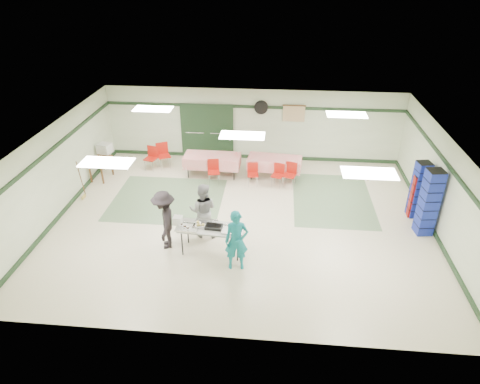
# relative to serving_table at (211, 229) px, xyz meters

# --- Properties ---
(floor) EXTENTS (11.00, 11.00, 0.00)m
(floor) POSITION_rel_serving_table_xyz_m (0.65, 1.62, -0.71)
(floor) COLOR beige
(floor) RESTS_ON ground
(ceiling) EXTENTS (11.00, 11.00, 0.00)m
(ceiling) POSITION_rel_serving_table_xyz_m (0.65, 1.62, 1.99)
(ceiling) COLOR white
(ceiling) RESTS_ON wall_back
(wall_back) EXTENTS (11.00, 0.00, 11.00)m
(wall_back) POSITION_rel_serving_table_xyz_m (0.65, 6.12, 0.64)
(wall_back) COLOR beige
(wall_back) RESTS_ON floor
(wall_front) EXTENTS (11.00, 0.00, 11.00)m
(wall_front) POSITION_rel_serving_table_xyz_m (0.65, -2.88, 0.64)
(wall_front) COLOR beige
(wall_front) RESTS_ON floor
(wall_left) EXTENTS (0.00, 9.00, 9.00)m
(wall_left) POSITION_rel_serving_table_xyz_m (-4.85, 1.62, 0.64)
(wall_left) COLOR beige
(wall_left) RESTS_ON floor
(wall_right) EXTENTS (0.00, 9.00, 9.00)m
(wall_right) POSITION_rel_serving_table_xyz_m (6.15, 1.62, 0.64)
(wall_right) COLOR beige
(wall_right) RESTS_ON floor
(trim_back) EXTENTS (11.00, 0.06, 0.10)m
(trim_back) POSITION_rel_serving_table_xyz_m (0.65, 6.09, 1.34)
(trim_back) COLOR #1B331C
(trim_back) RESTS_ON wall_back
(baseboard_back) EXTENTS (11.00, 0.06, 0.12)m
(baseboard_back) POSITION_rel_serving_table_xyz_m (0.65, 6.09, -0.65)
(baseboard_back) COLOR #1B331C
(baseboard_back) RESTS_ON floor
(trim_left) EXTENTS (0.06, 9.00, 0.10)m
(trim_left) POSITION_rel_serving_table_xyz_m (-4.82, 1.62, 1.34)
(trim_left) COLOR #1B331C
(trim_left) RESTS_ON wall_back
(baseboard_left) EXTENTS (0.06, 9.00, 0.12)m
(baseboard_left) POSITION_rel_serving_table_xyz_m (-4.82, 1.62, -0.65)
(baseboard_left) COLOR #1B331C
(baseboard_left) RESTS_ON floor
(trim_right) EXTENTS (0.06, 9.00, 0.10)m
(trim_right) POSITION_rel_serving_table_xyz_m (6.12, 1.62, 1.34)
(trim_right) COLOR #1B331C
(trim_right) RESTS_ON wall_back
(baseboard_right) EXTENTS (0.06, 9.00, 0.12)m
(baseboard_right) POSITION_rel_serving_table_xyz_m (6.12, 1.62, -0.65)
(baseboard_right) COLOR #1B331C
(baseboard_right) RESTS_ON floor
(green_patch_a) EXTENTS (3.50, 3.00, 0.01)m
(green_patch_a) POSITION_rel_serving_table_xyz_m (-1.85, 2.62, -0.71)
(green_patch_a) COLOR slate
(green_patch_a) RESTS_ON floor
(green_patch_b) EXTENTS (2.50, 3.50, 0.01)m
(green_patch_b) POSITION_rel_serving_table_xyz_m (3.45, 3.12, -0.71)
(green_patch_b) COLOR slate
(green_patch_b) RESTS_ON floor
(double_door_left) EXTENTS (0.90, 0.06, 2.10)m
(double_door_left) POSITION_rel_serving_table_xyz_m (-1.55, 6.06, 0.34)
(double_door_left) COLOR gray
(double_door_left) RESTS_ON floor
(double_door_right) EXTENTS (0.90, 0.06, 2.10)m
(double_door_right) POSITION_rel_serving_table_xyz_m (-0.60, 6.06, 0.34)
(double_door_right) COLOR gray
(double_door_right) RESTS_ON floor
(door_frame) EXTENTS (2.00, 0.03, 2.15)m
(door_frame) POSITION_rel_serving_table_xyz_m (-1.08, 6.04, 0.34)
(door_frame) COLOR #1B331C
(door_frame) RESTS_ON floor
(wall_fan) EXTENTS (0.50, 0.10, 0.50)m
(wall_fan) POSITION_rel_serving_table_xyz_m (0.95, 6.06, 1.34)
(wall_fan) COLOR black
(wall_fan) RESTS_ON wall_back
(scroll_banner) EXTENTS (0.80, 0.02, 0.60)m
(scroll_banner) POSITION_rel_serving_table_xyz_m (2.15, 6.06, 1.14)
(scroll_banner) COLOR tan
(scroll_banner) RESTS_ON wall_back
(serving_table) EXTENTS (1.73, 0.81, 0.76)m
(serving_table) POSITION_rel_serving_table_xyz_m (0.00, 0.00, 0.00)
(serving_table) COLOR #B4B5AF
(serving_table) RESTS_ON floor
(sheet_tray_right) EXTENTS (0.57, 0.45, 0.02)m
(sheet_tray_right) POSITION_rel_serving_table_xyz_m (0.56, -0.10, 0.06)
(sheet_tray_right) COLOR silver
(sheet_tray_right) RESTS_ON serving_table
(sheet_tray_mid) EXTENTS (0.64, 0.51, 0.02)m
(sheet_tray_mid) POSITION_rel_serving_table_xyz_m (-0.17, 0.12, 0.06)
(sheet_tray_mid) COLOR silver
(sheet_tray_mid) RESTS_ON serving_table
(sheet_tray_left) EXTENTS (0.61, 0.48, 0.02)m
(sheet_tray_left) POSITION_rel_serving_table_xyz_m (-0.61, -0.08, 0.06)
(sheet_tray_left) COLOR silver
(sheet_tray_left) RESTS_ON serving_table
(baking_pan) EXTENTS (0.45, 0.30, 0.08)m
(baking_pan) POSITION_rel_serving_table_xyz_m (0.07, -0.02, 0.09)
(baking_pan) COLOR black
(baking_pan) RESTS_ON serving_table
(foam_box_stack) EXTENTS (0.24, 0.23, 0.21)m
(foam_box_stack) POSITION_rel_serving_table_xyz_m (-0.90, 0.10, 0.15)
(foam_box_stack) COLOR white
(foam_box_stack) RESTS_ON serving_table
(volunteer_teal) EXTENTS (0.63, 0.45, 1.61)m
(volunteer_teal) POSITION_rel_serving_table_xyz_m (0.71, -0.58, 0.09)
(volunteer_teal) COLOR #137987
(volunteer_teal) RESTS_ON floor
(volunteer_grey) EXTENTS (0.78, 0.61, 1.60)m
(volunteer_grey) POSITION_rel_serving_table_xyz_m (-0.35, 0.75, 0.09)
(volunteer_grey) COLOR gray
(volunteer_grey) RESTS_ON floor
(volunteer_dark) EXTENTS (0.83, 1.17, 1.65)m
(volunteer_dark) POSITION_rel_serving_table_xyz_m (-1.26, 0.14, 0.11)
(volunteer_dark) COLOR black
(volunteer_dark) RESTS_ON floor
(dining_table_a) EXTENTS (1.91, 1.00, 0.77)m
(dining_table_a) POSITION_rel_serving_table_xyz_m (1.53, 4.51, -0.14)
(dining_table_a) COLOR red
(dining_table_a) RESTS_ON floor
(dining_table_b) EXTENTS (1.97, 0.91, 0.77)m
(dining_table_b) POSITION_rel_serving_table_xyz_m (-0.67, 4.51, -0.14)
(dining_table_b) COLOR red
(dining_table_b) RESTS_ON floor
(chair_a) EXTENTS (0.46, 0.46, 0.79)m
(chair_a) POSITION_rel_serving_table_xyz_m (1.68, 3.93, -0.23)
(chair_a) COLOR #AF150E
(chair_a) RESTS_ON floor
(chair_b) EXTENTS (0.40, 0.40, 0.77)m
(chair_b) POSITION_rel_serving_table_xyz_m (0.81, 3.93, -0.24)
(chair_b) COLOR #AF150E
(chair_b) RESTS_ON floor
(chair_c) EXTENTS (0.49, 0.49, 0.84)m
(chair_c) POSITION_rel_serving_table_xyz_m (2.08, 3.93, -0.20)
(chair_c) COLOR #AF150E
(chair_c) RESTS_ON floor
(chair_d) EXTENTS (0.46, 0.46, 0.84)m
(chair_d) POSITION_rel_serving_table_xyz_m (-0.54, 3.94, -0.20)
(chair_d) COLOR #AF150E
(chair_d) RESTS_ON floor
(chair_loose_a) EXTENTS (0.59, 0.59, 0.94)m
(chair_loose_a) POSITION_rel_serving_table_xyz_m (-2.56, 4.99, -0.13)
(chair_loose_a) COLOR #AF150E
(chair_loose_a) RESTS_ON floor
(chair_loose_b) EXTENTS (0.50, 0.50, 0.87)m
(chair_loose_b) POSITION_rel_serving_table_xyz_m (-2.94, 4.79, -0.18)
(chair_loose_b) COLOR #AF150E
(chair_loose_b) RESTS_ON floor
(crate_stack_blue_a) EXTENTS (0.45, 0.45, 1.76)m
(crate_stack_blue_a) POSITION_rel_serving_table_xyz_m (5.80, 2.36, 0.17)
(crate_stack_blue_a) COLOR #1A22A1
(crate_stack_blue_a) RESTS_ON floor
(crate_stack_red) EXTENTS (0.44, 0.44, 1.36)m
(crate_stack_red) POSITION_rel_serving_table_xyz_m (5.80, 2.38, -0.03)
(crate_stack_red) COLOR maroon
(crate_stack_red) RESTS_ON floor
(crate_stack_blue_b) EXTENTS (0.48, 0.48, 1.97)m
(crate_stack_blue_b) POSITION_rel_serving_table_xyz_m (5.80, 1.43, 0.27)
(crate_stack_blue_b) COLOR #1A22A1
(crate_stack_blue_b) RESTS_ON floor
(printer_table) EXTENTS (0.66, 0.92, 0.74)m
(printer_table) POSITION_rel_serving_table_xyz_m (-4.50, 3.87, -0.08)
(printer_table) COLOR brown
(printer_table) RESTS_ON floor
(office_printer) EXTENTS (0.51, 0.47, 0.35)m
(office_printer) POSITION_rel_serving_table_xyz_m (-4.50, 4.41, 0.21)
(office_printer) COLOR silver
(office_printer) RESTS_ON printer_table
(broom) EXTENTS (0.04, 0.21, 1.31)m
(broom) POSITION_rel_serving_table_xyz_m (-4.58, 2.48, -0.03)
(broom) COLOR brown
(broom) RESTS_ON floor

